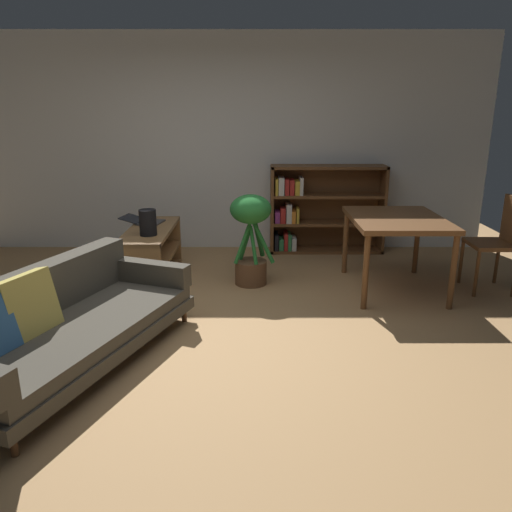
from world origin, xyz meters
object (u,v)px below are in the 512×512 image
fabric_couch (63,323)px  desk_speaker (150,222)px  bookshelf (320,209)px  dining_table (399,225)px  open_laptop (147,221)px  dining_chair_near (502,238)px  potted_floor_plant (253,232)px  media_console (154,254)px

fabric_couch → desk_speaker: desk_speaker is taller
desk_speaker → bookshelf: bearing=37.1°
dining_table → bookshelf: (-0.60, 1.47, -0.13)m
open_laptop → dining_chair_near: 3.74m
dining_chair_near → bookshelf: bookshelf is taller
potted_floor_plant → bookshelf: 1.56m
dining_table → potted_floor_plant: bearing=173.6°
desk_speaker → dining_chair_near: 3.53m
open_laptop → fabric_couch: bearing=-93.9°
open_laptop → dining_table: 2.72m
fabric_couch → bookshelf: bearing=53.9°
open_laptop → potted_floor_plant: (1.20, -0.44, -0.01)m
potted_floor_plant → dining_chair_near: dining_chair_near is taller
desk_speaker → open_laptop: bearing=106.3°
media_console → bookshelf: (1.94, 1.15, 0.27)m
bookshelf → fabric_couch: bearing=-126.1°
desk_speaker → dining_chair_near: dining_chair_near is taller
media_console → desk_speaker: bearing=-80.4°
potted_floor_plant → desk_speaker: bearing=-173.1°
media_console → open_laptop: 0.44m
fabric_couch → media_console: fabric_couch is taller
open_laptop → desk_speaker: 0.60m
open_laptop → potted_floor_plant: bearing=-20.2°
fabric_couch → media_console: 1.89m
media_console → potted_floor_plant: size_ratio=1.34×
bookshelf → dining_table: bearing=-67.8°
media_console → bookshelf: bookshelf is taller
fabric_couch → dining_table: size_ratio=1.90×
fabric_couch → open_laptop: fabric_couch is taller
dining_chair_near → bookshelf: bearing=137.7°
media_console → desk_speaker: size_ratio=4.88×
fabric_couch → media_console: bearing=81.9°
dining_chair_near → potted_floor_plant: bearing=175.8°
fabric_couch → dining_table: 3.22m
open_laptop → dining_chair_near: (3.69, -0.62, -0.04)m
dining_table → dining_chair_near: (1.03, -0.02, -0.13)m
fabric_couch → open_laptop: 2.18m
open_laptop → desk_speaker: bearing=-73.7°
media_console → potted_floor_plant: 1.13m
media_console → dining_chair_near: size_ratio=1.33×
media_console → dining_table: bearing=-7.1°
media_console → bookshelf: 2.27m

